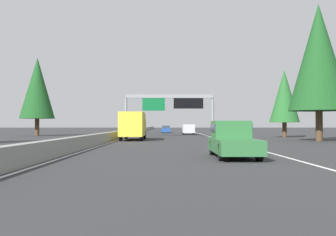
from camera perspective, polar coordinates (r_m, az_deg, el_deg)
ground_plane at (r=64.84m, az=-5.05°, el=-2.39°), size 320.00×320.00×0.00m
median_barrier at (r=84.79m, az=-4.11°, el=-1.74°), size 180.00×0.56×0.90m
shoulder_stripe_right at (r=74.85m, az=4.43°, el=-2.19°), size 160.00×0.16×0.01m
shoulder_stripe_median at (r=74.79m, az=-4.21°, el=-2.19°), size 160.00×0.16×0.01m
sign_gantry_overhead at (r=57.79m, az=0.36°, el=2.10°), size 0.50×12.68×5.93m
pickup_far_right at (r=21.17m, az=9.00°, el=-2.95°), size 5.60×2.00×1.86m
box_truck_mid_right at (r=44.10m, az=-4.87°, el=-0.99°), size 8.50×2.40×2.95m
minivan_near_center at (r=69.67m, az=2.85°, el=-1.51°), size 5.00×1.95×1.69m
sedan_far_center at (r=81.97m, az=-0.29°, el=-1.61°), size 4.40×1.80×1.47m
conifer_right_near at (r=44.35m, az=20.33°, el=7.95°), size 6.12×6.12×13.92m
conifer_right_mid at (r=55.91m, az=15.96°, el=2.94°), size 3.92×3.92×8.90m
conifer_left_near at (r=63.64m, az=-17.82°, el=4.00°), size 5.13×5.13×11.65m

